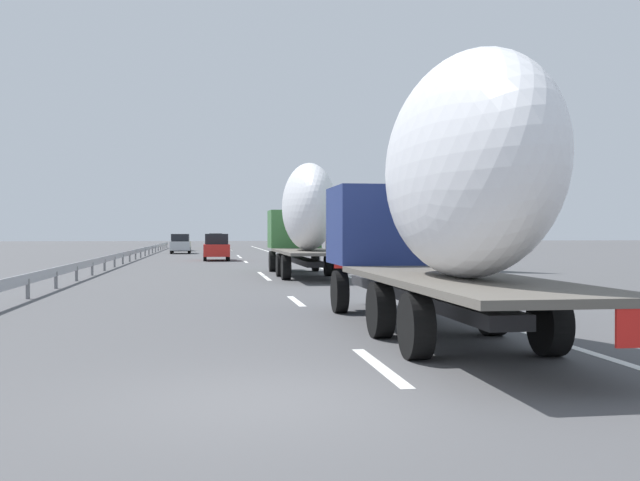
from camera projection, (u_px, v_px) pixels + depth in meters
The scene contains 25 objects.
ground_plane at pixel (219, 263), 48.17m from camera, with size 260.00×260.00×0.00m, color #4C4C4F.
lane_stripe_0 at pixel (379, 366), 10.87m from camera, with size 3.20×0.20×0.01m, color white.
lane_stripe_1 at pixel (296, 301), 21.25m from camera, with size 3.20×0.20×0.01m, color white.
lane_stripe_2 at pixel (267, 278), 31.89m from camera, with size 3.20×0.20×0.01m, color white.
lane_stripe_3 at pixel (261, 274), 35.37m from camera, with size 3.20×0.20×0.01m, color white.
lane_stripe_4 at pixel (246, 262), 49.90m from camera, with size 3.20×0.20×0.01m, color white.
lane_stripe_5 at pixel (238, 256), 62.99m from camera, with size 3.20×0.20×0.01m, color white.
lane_stripe_6 at pixel (240, 257), 58.86m from camera, with size 3.20×0.20×0.01m, color white.
lane_stripe_7 at pixel (231, 250), 83.08m from camera, with size 3.20×0.20×0.01m, color white.
lane_stripe_8 at pixel (231, 251), 81.75m from camera, with size 3.20×0.20×0.01m, color white.
edge_line_right at pixel (294, 260), 53.94m from camera, with size 110.00×0.20×0.01m, color white.
truck_lead at pixel (305, 216), 33.17m from camera, with size 12.14×2.55×4.99m.
truck_trailing at pixel (443, 191), 13.63m from camera, with size 12.23×2.55×4.97m.
car_white_van at pixel (179, 242), 80.70m from camera, with size 4.42×1.90×1.84m.
car_yellow_coupe at pixel (216, 241), 93.99m from camera, with size 4.62×1.85×1.89m.
car_silver_hatch at pixel (181, 244), 70.00m from camera, with size 4.32×1.84×1.86m.
car_red_compact at pixel (216, 247), 52.42m from camera, with size 4.38×1.82×1.89m.
road_sign at pixel (320, 228), 49.61m from camera, with size 0.10×0.90×3.33m.
tree_0 at pixel (315, 213), 79.73m from camera, with size 3.35×3.35×6.92m.
tree_1 at pixel (463, 181), 38.14m from camera, with size 2.50×2.50×7.39m.
tree_2 at pixel (298, 213), 90.91m from camera, with size 3.62×3.62×7.20m.
tree_3 at pixel (300, 216), 85.42m from camera, with size 3.66×3.66×6.36m.
tree_4 at pixel (481, 191), 28.19m from camera, with size 3.28×3.28×5.89m.
tree_5 at pixel (327, 213), 89.03m from camera, with size 3.66×3.66×6.99m.
guardrail_median at pixel (130, 253), 50.24m from camera, with size 94.00×0.10×0.76m.
Camera 1 is at (-8.60, 0.68, 1.97)m, focal length 41.55 mm.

